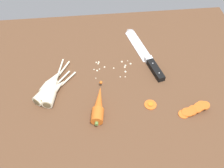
{
  "coord_description": "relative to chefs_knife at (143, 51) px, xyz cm",
  "views": [
    {
      "loc": [
        -6.47,
        -64.21,
        74.85
      ],
      "look_at": [
        0.0,
        -2.0,
        1.5
      ],
      "focal_mm": 41.48,
      "sensor_mm": 36.0,
      "label": 1
    }
  ],
  "objects": [
    {
      "name": "parsnip_mid_left",
      "position": [
        -36.57,
        -19.28,
        1.33
      ],
      "size": [
        13.79,
        15.44,
        4.0
      ],
      "color": "beige",
      "rests_on": "ground_plane"
    },
    {
      "name": "carrot_slice_stack",
      "position": [
        12.13,
        -31.98,
        0.67
      ],
      "size": [
        11.05,
        5.21,
        3.61
      ],
      "color": "#D6601E",
      "rests_on": "ground_plane"
    },
    {
      "name": "carrot_slice_stray_near",
      "position": [
        -2.17,
        -27.6,
        -0.29
      ],
      "size": [
        4.33,
        4.33,
        0.7
      ],
      "color": "#D6601E",
      "rests_on": "ground_plane"
    },
    {
      "name": "ground_plane",
      "position": [
        -14.87,
        -15.67,
        -2.65
      ],
      "size": [
        120.0,
        90.0,
        4.0
      ],
      "primitive_type": "cube",
      "color": "brown"
    },
    {
      "name": "whole_carrot",
      "position": [
        -20.56,
        -27.27,
        1.45
      ],
      "size": [
        6.38,
        18.79,
        4.2
      ],
      "color": "#D6601E",
      "rests_on": "ground_plane"
    },
    {
      "name": "parsnip_back",
      "position": [
        -36.97,
        -14.65,
        1.33
      ],
      "size": [
        11.07,
        17.35,
        4.0
      ],
      "color": "beige",
      "rests_on": "ground_plane"
    },
    {
      "name": "parsnip_mid_right",
      "position": [
        -38.42,
        -18.98,
        1.33
      ],
      "size": [
        13.22,
        16.02,
        4.0
      ],
      "color": "beige",
      "rests_on": "ground_plane"
    },
    {
      "name": "parsnip_front",
      "position": [
        -36.74,
        -17.88,
        1.33
      ],
      "size": [
        7.32,
        23.68,
        4.0
      ],
      "color": "beige",
      "rests_on": "ground_plane"
    },
    {
      "name": "mince_crumbs",
      "position": [
        -13.21,
        -7.36,
        -0.27
      ],
      "size": [
        15.74,
        9.72,
        0.88
      ],
      "color": "beige",
      "rests_on": "ground_plane"
    },
    {
      "name": "chefs_knife",
      "position": [
        0.0,
        0.0,
        0.0
      ],
      "size": [
        11.7,
        34.48,
        4.18
      ],
      "color": "silver",
      "rests_on": "ground_plane"
    }
  ]
}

